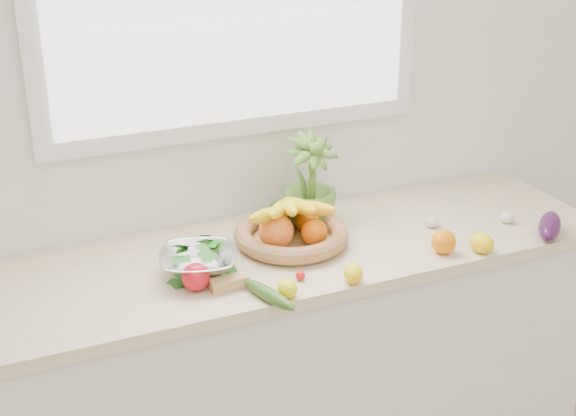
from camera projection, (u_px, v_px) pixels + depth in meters
name	position (u px, v px, depth m)	size (l,w,h in m)	color
back_wall	(235.00, 90.00, 2.60)	(4.50, 0.02, 2.70)	white
counter_cabinet	(272.00, 375.00, 2.72)	(2.20, 0.58, 0.86)	silver
countertop	(271.00, 257.00, 2.54)	(2.24, 0.62, 0.04)	beige
orange_loose	(444.00, 242.00, 2.51)	(0.08, 0.08, 0.08)	orange
lemon_a	(287.00, 288.00, 2.26)	(0.05, 0.07, 0.05)	yellow
lemon_b	(353.00, 274.00, 2.34)	(0.06, 0.07, 0.06)	yellow
lemon_c	(482.00, 243.00, 2.52)	(0.06, 0.08, 0.06)	yellow
apple	(196.00, 277.00, 2.29)	(0.08, 0.08, 0.08)	red
ginger	(229.00, 283.00, 2.31)	(0.11, 0.05, 0.04)	tan
garlic_a	(432.00, 222.00, 2.69)	(0.05, 0.05, 0.04)	silver
garlic_b	(339.00, 236.00, 2.59)	(0.05, 0.05, 0.05)	silver
garlic_c	(507.00, 217.00, 2.72)	(0.05, 0.05, 0.04)	beige
eggplant	(550.00, 226.00, 2.62)	(0.07, 0.19, 0.08)	#360F3A
cucumber	(269.00, 294.00, 2.25)	(0.04, 0.22, 0.04)	#275318
radish	(300.00, 276.00, 2.36)	(0.03, 0.03, 0.03)	red
potted_herb	(310.00, 182.00, 2.65)	(0.18, 0.18, 0.33)	#517C2D
fruit_basket	(290.00, 228.00, 2.56)	(0.46, 0.46, 0.19)	tan
colander_with_spinach	(198.00, 257.00, 2.36)	(0.29, 0.29, 0.12)	silver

